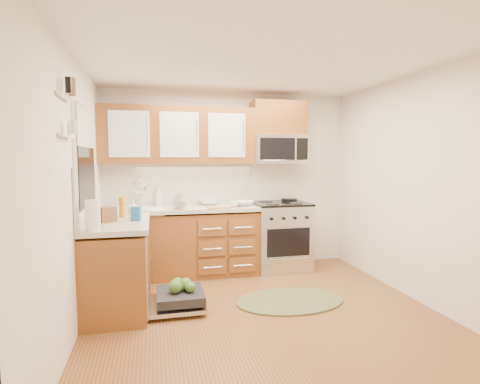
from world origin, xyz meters
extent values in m
plane|color=brown|center=(0.00, 0.00, 0.00)|extent=(3.50, 3.50, 0.00)
plane|color=white|center=(0.00, 0.00, 2.50)|extent=(3.50, 3.50, 0.00)
cube|color=silver|center=(0.00, 1.75, 1.25)|extent=(3.50, 0.04, 2.50)
cube|color=silver|center=(0.00, -1.75, 1.25)|extent=(3.50, 0.04, 2.50)
cube|color=silver|center=(-1.75, 0.00, 1.25)|extent=(0.04, 3.50, 2.50)
cube|color=silver|center=(1.75, 0.00, 1.25)|extent=(0.04, 3.50, 2.50)
cube|color=brown|center=(-0.73, 1.45, 0.42)|extent=(2.05, 0.60, 0.85)
cube|color=brown|center=(-1.45, 0.52, 0.42)|extent=(0.60, 1.25, 0.85)
cube|color=beige|center=(-0.72, 1.44, 0.90)|extent=(2.07, 0.64, 0.05)
cube|color=beige|center=(-1.44, 0.53, 0.90)|extent=(0.64, 1.27, 0.05)
cube|color=beige|center=(-0.73, 1.74, 1.21)|extent=(2.05, 0.02, 0.57)
cube|color=beige|center=(-1.74, 0.52, 1.21)|extent=(0.02, 1.25, 0.57)
cube|color=brown|center=(0.68, 1.57, 2.13)|extent=(0.76, 0.35, 0.47)
cube|color=white|center=(-1.71, 0.50, 1.88)|extent=(0.02, 0.96, 0.40)
cube|color=white|center=(-1.72, -0.35, 2.05)|extent=(0.04, 0.40, 0.03)
cube|color=white|center=(-1.72, -0.35, 1.75)|extent=(0.04, 0.40, 0.03)
cylinder|color=black|center=(0.85, 1.55, 0.97)|extent=(0.29, 0.29, 0.04)
cylinder|color=silver|center=(-0.76, 1.22, 0.98)|extent=(0.21, 0.21, 0.11)
cube|color=#A9864D|center=(-0.25, 1.22, 0.94)|extent=(0.30, 0.21, 0.02)
cylinder|color=silver|center=(-0.75, 1.50, 1.01)|extent=(0.12, 0.12, 0.17)
cylinder|color=white|center=(-1.60, -0.02, 1.06)|extent=(0.15, 0.15, 0.28)
cylinder|color=orange|center=(-1.41, 0.76, 1.04)|extent=(0.07, 0.07, 0.22)
cylinder|color=red|center=(-1.62, 0.36, 1.04)|extent=(0.08, 0.08, 0.23)
cube|color=brown|center=(-1.52, 0.43, 1.00)|extent=(0.19, 0.16, 0.15)
cube|color=#2365A6|center=(-1.25, 0.45, 1.00)|extent=(0.11, 0.08, 0.15)
imported|color=#999999|center=(0.12, 1.39, 0.96)|extent=(0.33, 0.33, 0.07)
imported|color=#999999|center=(-0.32, 1.60, 0.97)|extent=(0.35, 0.35, 0.09)
imported|color=#999999|center=(-0.04, 1.25, 0.97)|extent=(0.12, 0.12, 0.09)
imported|color=#999999|center=(-1.00, 1.68, 1.07)|extent=(0.14, 0.14, 0.28)
imported|color=#999999|center=(-1.29, 0.63, 1.01)|extent=(0.08, 0.08, 0.17)
imported|color=#999999|center=(-1.32, 1.05, 1.00)|extent=(0.14, 0.14, 0.16)
camera|label=1|loc=(-1.07, -3.53, 1.57)|focal=28.00mm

